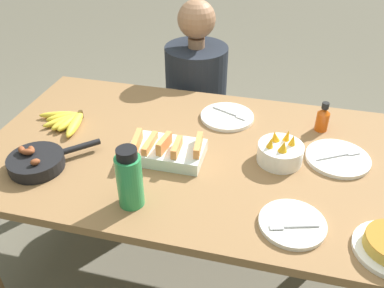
{
  "coord_description": "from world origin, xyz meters",
  "views": [
    {
      "loc": [
        0.32,
        -1.28,
        1.68
      ],
      "look_at": [
        0.0,
        0.0,
        0.75
      ],
      "focal_mm": 38.0,
      "sensor_mm": 36.0,
      "label": 1
    }
  ],
  "objects_px": {
    "fruit_bowl_mango": "(280,152)",
    "water_bottle": "(129,179)",
    "skillet": "(38,161)",
    "banana_bunch": "(68,120)",
    "hot_sauce_bottle": "(323,118)",
    "melon_tray": "(166,150)",
    "empty_plate_near_front": "(227,117)",
    "empty_plate_far_left": "(338,158)",
    "person_figure": "(196,115)",
    "empty_plate_far_right": "(292,224)"
  },
  "relations": [
    {
      "from": "banana_bunch",
      "to": "hot_sauce_bottle",
      "type": "height_order",
      "value": "hot_sauce_bottle"
    },
    {
      "from": "empty_plate_near_front",
      "to": "hot_sauce_bottle",
      "type": "relative_size",
      "value": 1.81
    },
    {
      "from": "skillet",
      "to": "water_bottle",
      "type": "xyz_separation_m",
      "value": [
        0.41,
        -0.1,
        0.08
      ]
    },
    {
      "from": "empty_plate_near_front",
      "to": "banana_bunch",
      "type": "bearing_deg",
      "value": -162.09
    },
    {
      "from": "hot_sauce_bottle",
      "to": "skillet",
      "type": "bearing_deg",
      "value": -152.97
    },
    {
      "from": "skillet",
      "to": "person_figure",
      "type": "xyz_separation_m",
      "value": [
        0.38,
        0.96,
        -0.3
      ]
    },
    {
      "from": "banana_bunch",
      "to": "water_bottle",
      "type": "relative_size",
      "value": 1.05
    },
    {
      "from": "water_bottle",
      "to": "melon_tray",
      "type": "bearing_deg",
      "value": 82.09
    },
    {
      "from": "hot_sauce_bottle",
      "to": "person_figure",
      "type": "distance_m",
      "value": 0.85
    },
    {
      "from": "empty_plate_far_left",
      "to": "hot_sauce_bottle",
      "type": "xyz_separation_m",
      "value": [
        -0.06,
        0.21,
        0.05
      ]
    },
    {
      "from": "melon_tray",
      "to": "person_figure",
      "type": "height_order",
      "value": "person_figure"
    },
    {
      "from": "banana_bunch",
      "to": "empty_plate_near_front",
      "type": "bearing_deg",
      "value": 17.91
    },
    {
      "from": "hot_sauce_bottle",
      "to": "person_figure",
      "type": "bearing_deg",
      "value": 146.77
    },
    {
      "from": "skillet",
      "to": "hot_sauce_bottle",
      "type": "height_order",
      "value": "hot_sauce_bottle"
    },
    {
      "from": "fruit_bowl_mango",
      "to": "hot_sauce_bottle",
      "type": "distance_m",
      "value": 0.31
    },
    {
      "from": "banana_bunch",
      "to": "empty_plate_far_left",
      "type": "distance_m",
      "value": 1.14
    },
    {
      "from": "fruit_bowl_mango",
      "to": "water_bottle",
      "type": "distance_m",
      "value": 0.59
    },
    {
      "from": "banana_bunch",
      "to": "melon_tray",
      "type": "distance_m",
      "value": 0.51
    },
    {
      "from": "skillet",
      "to": "empty_plate_far_right",
      "type": "distance_m",
      "value": 0.94
    },
    {
      "from": "empty_plate_far_left",
      "to": "person_figure",
      "type": "relative_size",
      "value": 0.22
    },
    {
      "from": "empty_plate_near_front",
      "to": "fruit_bowl_mango",
      "type": "bearing_deg",
      "value": -46.56
    },
    {
      "from": "empty_plate_far_left",
      "to": "water_bottle",
      "type": "distance_m",
      "value": 0.81
    },
    {
      "from": "empty_plate_far_left",
      "to": "fruit_bowl_mango",
      "type": "relative_size",
      "value": 1.41
    },
    {
      "from": "melon_tray",
      "to": "empty_plate_near_front",
      "type": "distance_m",
      "value": 0.39
    },
    {
      "from": "empty_plate_near_front",
      "to": "empty_plate_far_left",
      "type": "bearing_deg",
      "value": -23.38
    },
    {
      "from": "melon_tray",
      "to": "water_bottle",
      "type": "height_order",
      "value": "water_bottle"
    },
    {
      "from": "water_bottle",
      "to": "empty_plate_near_front",
      "type": "bearing_deg",
      "value": 70.69
    },
    {
      "from": "melon_tray",
      "to": "hot_sauce_bottle",
      "type": "bearing_deg",
      "value": 30.96
    },
    {
      "from": "empty_plate_far_left",
      "to": "banana_bunch",
      "type": "bearing_deg",
      "value": -179.31
    },
    {
      "from": "banana_bunch",
      "to": "hot_sauce_bottle",
      "type": "relative_size",
      "value": 1.78
    },
    {
      "from": "empty_plate_far_left",
      "to": "hot_sauce_bottle",
      "type": "relative_size",
      "value": 1.86
    },
    {
      "from": "empty_plate_near_front",
      "to": "person_figure",
      "type": "xyz_separation_m",
      "value": [
        -0.25,
        0.43,
        -0.28
      ]
    },
    {
      "from": "empty_plate_far_right",
      "to": "empty_plate_near_front",
      "type": "bearing_deg",
      "value": 117.73
    },
    {
      "from": "fruit_bowl_mango",
      "to": "water_bottle",
      "type": "xyz_separation_m",
      "value": [
        -0.47,
        -0.36,
        0.06
      ]
    },
    {
      "from": "empty_plate_near_front",
      "to": "water_bottle",
      "type": "height_order",
      "value": "water_bottle"
    },
    {
      "from": "melon_tray",
      "to": "empty_plate_far_left",
      "type": "height_order",
      "value": "melon_tray"
    },
    {
      "from": "empty_plate_far_left",
      "to": "hot_sauce_bottle",
      "type": "height_order",
      "value": "hot_sauce_bottle"
    },
    {
      "from": "banana_bunch",
      "to": "hot_sauce_bottle",
      "type": "bearing_deg",
      "value": 11.59
    },
    {
      "from": "melon_tray",
      "to": "hot_sauce_bottle",
      "type": "distance_m",
      "value": 0.68
    },
    {
      "from": "empty_plate_far_left",
      "to": "empty_plate_near_front",
      "type": "bearing_deg",
      "value": 156.62
    },
    {
      "from": "hot_sauce_bottle",
      "to": "person_figure",
      "type": "height_order",
      "value": "person_figure"
    },
    {
      "from": "banana_bunch",
      "to": "melon_tray",
      "type": "bearing_deg",
      "value": -14.93
    },
    {
      "from": "empty_plate_far_left",
      "to": "person_figure",
      "type": "distance_m",
      "value": 1.0
    },
    {
      "from": "fruit_bowl_mango",
      "to": "empty_plate_far_left",
      "type": "bearing_deg",
      "value": 15.28
    },
    {
      "from": "banana_bunch",
      "to": "melon_tray",
      "type": "relative_size",
      "value": 0.81
    },
    {
      "from": "person_figure",
      "to": "water_bottle",
      "type": "bearing_deg",
      "value": -88.4
    },
    {
      "from": "banana_bunch",
      "to": "empty_plate_far_left",
      "type": "bearing_deg",
      "value": 0.69
    },
    {
      "from": "skillet",
      "to": "fruit_bowl_mango",
      "type": "xyz_separation_m",
      "value": [
        0.88,
        0.26,
        0.01
      ]
    },
    {
      "from": "water_bottle",
      "to": "skillet",
      "type": "bearing_deg",
      "value": 166.75
    },
    {
      "from": "skillet",
      "to": "empty_plate_near_front",
      "type": "distance_m",
      "value": 0.82
    }
  ]
}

